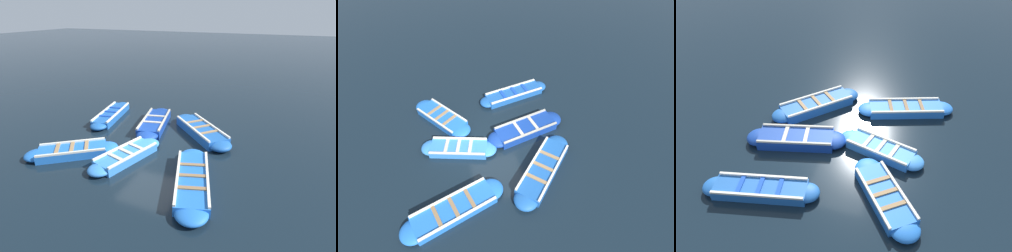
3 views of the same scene
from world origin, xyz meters
TOP-DOWN VIEW (x-y plane):
  - ground_plane at (0.00, 0.00)m, footprint 120.00×120.00m
  - boat_outer_left at (0.50, -1.48)m, footprint 1.74×3.82m
  - boat_mid_row at (2.19, 2.16)m, footprint 3.27×2.78m
  - boat_tucked at (-1.77, -1.52)m, footprint 3.49×3.39m
  - boat_near_quay at (-2.58, 2.12)m, footprint 2.09×4.04m
  - boat_far_corner at (3.04, -1.62)m, footprint 1.51×3.82m
  - boat_stern_in at (0.14, 1.62)m, footprint 1.69×3.35m
  - buoy_orange_near at (0.10, 2.55)m, footprint 0.27×0.27m

SIDE VIEW (x-z plane):
  - ground_plane at x=0.00m, z-range 0.00..0.00m
  - buoy_orange_near at x=0.10m, z-range 0.00..0.27m
  - boat_stern_in at x=0.14m, z-range -0.03..0.34m
  - boat_mid_row at x=2.19m, z-range -0.03..0.35m
  - boat_near_quay at x=-2.58m, z-range -0.03..0.35m
  - boat_far_corner at x=3.04m, z-range -0.03..0.36m
  - boat_tucked at x=-1.77m, z-range -0.03..0.41m
  - boat_outer_left at x=0.50m, z-range -0.03..0.42m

